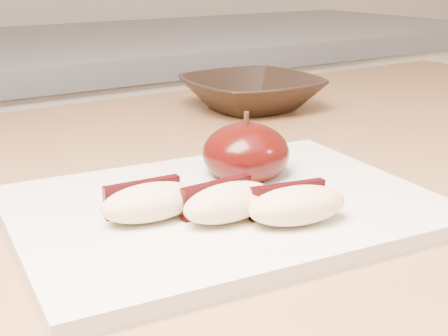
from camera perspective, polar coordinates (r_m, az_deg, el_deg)
cutting_board at (r=0.46m, az=0.00°, el=-3.70°), size 0.32×0.25×0.01m
apple_half at (r=0.50m, az=2.02°, el=1.34°), size 0.08×0.08×0.06m
apple_wedge_a at (r=0.42m, az=-6.82°, el=-3.07°), size 0.07×0.04×0.03m
apple_wedge_b at (r=0.42m, az=0.33°, el=-3.09°), size 0.07×0.04×0.03m
apple_wedge_c at (r=0.41m, az=6.61°, el=-3.35°), size 0.07×0.05×0.03m
bowl at (r=0.79m, az=2.51°, el=6.88°), size 0.18×0.18×0.04m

